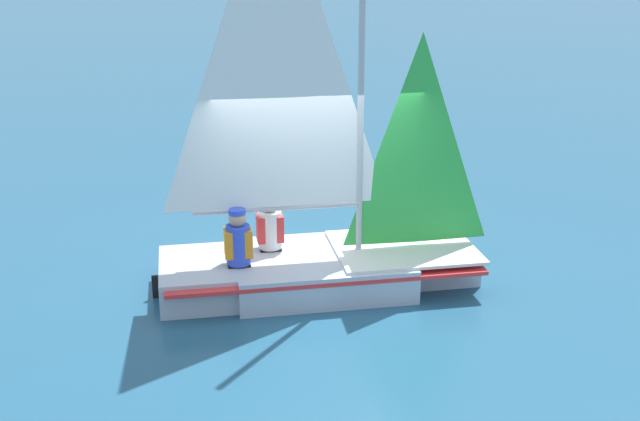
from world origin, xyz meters
TOP-DOWN VIEW (x-y plane):
  - ground_plane at (0.00, 0.00)m, footprint 260.00×260.00m
  - sailboat_main at (0.01, -0.04)m, footprint 2.77×4.31m
  - sailor_helm at (-0.10, -0.67)m, footprint 0.38×0.40m
  - sailor_crew at (0.48, -0.96)m, footprint 0.38×0.40m

SIDE VIEW (x-z plane):
  - ground_plane at x=0.00m, z-range 0.00..0.00m
  - sailor_helm at x=-0.10m, z-range 0.05..1.21m
  - sailor_crew at x=0.48m, z-range 0.05..1.21m
  - sailboat_main at x=0.01m, z-range -1.95..3.32m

